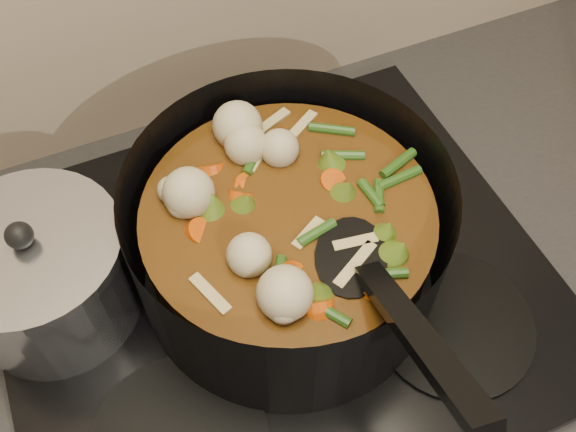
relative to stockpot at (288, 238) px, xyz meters
name	(u,v)px	position (x,y,z in m)	size (l,w,h in m)	color
counter	(280,413)	(-0.02, 0.00, -0.55)	(2.64, 0.64, 0.91)	brown
stovetop	(276,285)	(-0.02, 0.00, -0.09)	(0.62, 0.54, 0.03)	black
stockpot	(288,238)	(0.00, 0.00, 0.00)	(0.42, 0.50, 0.25)	black
saucepan	(44,276)	(-0.25, 0.07, -0.01)	(0.19, 0.19, 0.16)	silver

